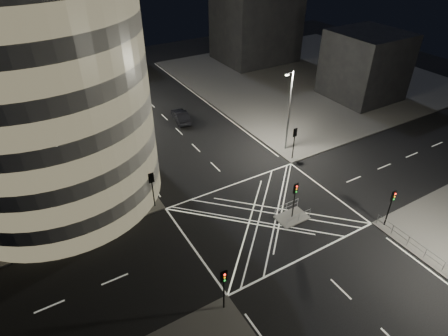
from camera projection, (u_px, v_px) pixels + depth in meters
ground at (266, 216)px, 36.49m from camera, size 120.00×120.00×0.00m
sidewalk_far_right at (308, 76)px, 67.90m from camera, size 42.00×42.00×0.15m
central_island at (292, 217)px, 36.23m from camera, size 3.00×2.00×0.15m
building_right_far at (256, 20)px, 71.64m from camera, size 14.00×12.00×15.00m
building_right_near at (365, 65)px, 57.64m from camera, size 10.00×10.00×10.00m
building_far_end at (72, 12)px, 71.05m from camera, size 18.00×8.00×18.00m
tree_a at (124, 159)px, 35.62m from camera, size 4.87×4.87×7.74m
tree_b at (106, 132)px, 39.81m from camera, size 4.52×4.52×7.69m
tree_c at (93, 117)px, 44.53m from camera, size 3.74×3.74×6.44m
tree_d at (80, 94)px, 48.39m from camera, size 4.45×4.45×7.59m
tree_e at (71, 85)px, 53.12m from camera, size 3.68×3.68×6.33m
traffic_signal_fl at (152, 184)px, 35.99m from camera, size 0.55×0.22×4.00m
traffic_signal_nl at (224, 283)px, 26.31m from camera, size 0.55×0.22×4.00m
traffic_signal_fr at (295, 138)px, 43.41m from camera, size 0.55×0.22×4.00m
traffic_signal_nr at (391, 202)px, 33.73m from camera, size 0.55×0.22×4.00m
traffic_signal_island at (295, 194)px, 34.63m from camera, size 0.55×0.22×4.00m
street_lamp_left_near at (124, 139)px, 37.95m from camera, size 1.25×0.25×10.00m
street_lamp_left_far at (82, 82)px, 50.77m from camera, size 1.25×0.25×10.00m
street_lamp_right_far at (289, 109)px, 43.77m from camera, size 1.25×0.25×10.00m
railing_near_right at (434, 260)px, 30.95m from camera, size 0.06×11.70×1.10m
railing_island_south at (299, 218)px, 35.23m from camera, size 2.80×0.06×1.10m
railing_island_north at (287, 207)px, 36.52m from camera, size 2.80×0.06×1.10m
sedan at (181, 116)px, 52.76m from camera, size 2.40×5.05×1.60m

